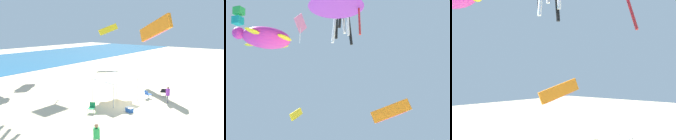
# 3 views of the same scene
# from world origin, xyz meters

# --- Properties ---
(kite_parafoil_yellow) EXTENTS (3.26, 2.32, 2.28)m
(kite_parafoil_yellow) POSITION_xyz_m (15.25, 14.83, 6.59)
(kite_parafoil_yellow) COLOR yellow
(kite_octopus_black) EXTENTS (2.59, 2.59, 5.75)m
(kite_octopus_black) POSITION_xyz_m (0.60, 11.56, 17.63)
(kite_octopus_black) COLOR black
(kite_turtle_magenta) EXTENTS (5.32, 6.03, 1.99)m
(kite_turtle_magenta) POSITION_xyz_m (1.94, 19.46, 13.47)
(kite_turtle_magenta) COLOR #E02D9E
(kite_diamond_pink) EXTENTS (2.51, 2.14, 4.64)m
(kite_diamond_pink) POSITION_xyz_m (8.70, 15.36, 18.72)
(kite_diamond_pink) COLOR pink
(kite_delta_purple) EXTENTS (5.64, 5.61, 3.60)m
(kite_delta_purple) POSITION_xyz_m (-5.71, 13.85, 14.02)
(kite_delta_purple) COLOR purple
(kite_parafoil_orange) EXTENTS (2.85, 5.39, 3.45)m
(kite_parafoil_orange) POSITION_xyz_m (8.24, 2.25, 6.78)
(kite_parafoil_orange) COLOR orange
(kite_box_green) EXTENTS (1.87, 1.83, 2.83)m
(kite_box_green) POSITION_xyz_m (12.61, 24.33, 20.84)
(kite_box_green) COLOR green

